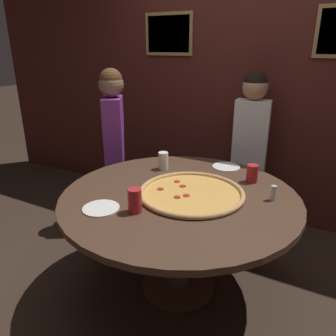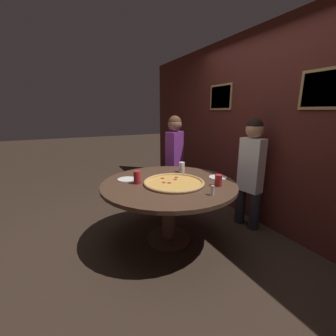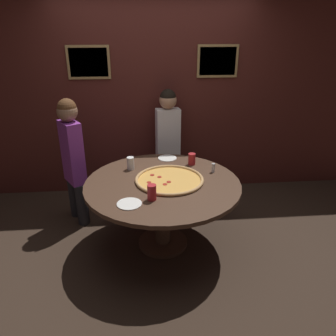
{
  "view_description": "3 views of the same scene",
  "coord_description": "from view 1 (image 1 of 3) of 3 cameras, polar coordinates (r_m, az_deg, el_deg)",
  "views": [
    {
      "loc": [
        0.85,
        -1.74,
        1.65
      ],
      "look_at": [
        -0.08,
        -0.0,
        0.91
      ],
      "focal_mm": 35.0,
      "sensor_mm": 36.0,
      "label": 1
    },
    {
      "loc": [
        2.2,
        -1.11,
        1.54
      ],
      "look_at": [
        0.09,
        -0.05,
        0.94
      ],
      "focal_mm": 24.0,
      "sensor_mm": 36.0,
      "label": 2
    },
    {
      "loc": [
        -0.2,
        -2.9,
        2.18
      ],
      "look_at": [
        0.05,
        -0.09,
        0.93
      ],
      "focal_mm": 35.0,
      "sensor_mm": 36.0,
      "label": 3
    }
  ],
  "objects": [
    {
      "name": "ground_plane",
      "position": [
        2.55,
        1.82,
        -19.79
      ],
      "size": [
        24.0,
        24.0,
        0.0
      ],
      "primitive_type": "plane",
      "color": "#38281E"
    },
    {
      "name": "back_wall",
      "position": [
        3.25,
        13.39,
        14.0
      ],
      "size": [
        6.4,
        0.08,
        2.6
      ],
      "color": "#4C1E19",
      "rests_on": "ground_plane"
    },
    {
      "name": "drink_cup_far_right",
      "position": [
        2.38,
        14.45,
        -0.94
      ],
      "size": [
        0.08,
        0.08,
        0.13
      ],
      "primitive_type": "cylinder",
      "color": "#B22328",
      "rests_on": "dining_table"
    },
    {
      "name": "drink_cup_front_edge",
      "position": [
        2.54,
        -0.83,
        1.28
      ],
      "size": [
        0.08,
        0.08,
        0.14
      ],
      "primitive_type": "cylinder",
      "color": "white",
      "rests_on": "dining_table"
    },
    {
      "name": "diner_side_left",
      "position": [
        3.06,
        14.11,
        4.33
      ],
      "size": [
        0.37,
        0.22,
        1.45
      ],
      "rotation": [
        0.0,
        0.0,
        -3.01
      ],
      "color": "#232328",
      "rests_on": "ground_plane"
    },
    {
      "name": "giant_pizza",
      "position": [
        2.13,
        4.09,
        -4.32
      ],
      "size": [
        0.69,
        0.69,
        0.03
      ],
      "color": "#E5A84C",
      "rests_on": "dining_table"
    },
    {
      "name": "drink_cup_far_left",
      "position": [
        1.9,
        -5.79,
        -5.67
      ],
      "size": [
        0.08,
        0.08,
        0.15
      ],
      "primitive_type": "cylinder",
      "color": "#B22328",
      "rests_on": "dining_table"
    },
    {
      "name": "diner_centre_back",
      "position": [
        3.07,
        -9.32,
        4.9
      ],
      "size": [
        0.3,
        0.38,
        1.47
      ],
      "rotation": [
        0.0,
        0.0,
        2.12
      ],
      "color": "#232328",
      "rests_on": "ground_plane"
    },
    {
      "name": "white_plate_left_side",
      "position": [
        2.0,
        -11.59,
        -6.87
      ],
      "size": [
        0.22,
        0.22,
        0.01
      ],
      "primitive_type": "cylinder",
      "color": "white",
      "rests_on": "dining_table"
    },
    {
      "name": "white_plate_right_side",
      "position": [
        2.64,
        10.09,
        0.22
      ],
      "size": [
        0.22,
        0.22,
        0.01
      ],
      "primitive_type": "cylinder",
      "color": "white",
      "rests_on": "dining_table"
    },
    {
      "name": "dining_table",
      "position": [
        2.2,
        2.0,
        -7.71
      ],
      "size": [
        1.55,
        1.55,
        0.74
      ],
      "color": "#4C3323",
      "rests_on": "ground_plane"
    },
    {
      "name": "condiment_shaker",
      "position": [
        2.14,
        17.86,
        -4.16
      ],
      "size": [
        0.04,
        0.04,
        0.1
      ],
      "color": "silver",
      "rests_on": "dining_table"
    }
  ]
}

